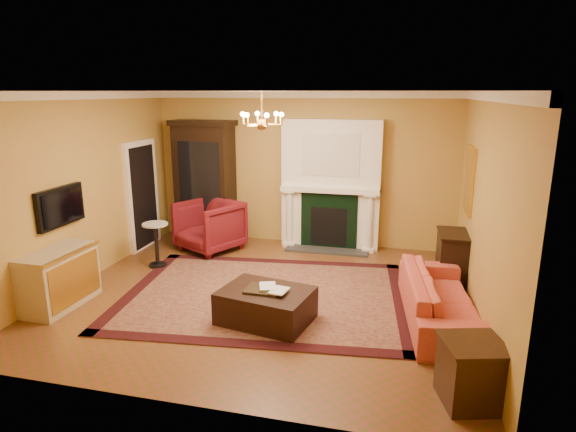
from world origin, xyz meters
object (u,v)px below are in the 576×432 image
(china_cabinet, at_px, (205,184))
(commode, at_px, (59,278))
(end_table, at_px, (471,374))
(leather_ottoman, at_px, (266,305))
(coral_sofa, at_px, (441,291))
(console_table, at_px, (451,259))
(wingback_armchair, at_px, (209,224))
(pedestal_table, at_px, (156,242))

(china_cabinet, bearing_deg, commode, -95.59)
(end_table, bearing_deg, leather_ottoman, 154.00)
(commode, xyz_separation_m, coral_sofa, (5.27, 0.77, 0.02))
(end_table, bearing_deg, commode, 169.85)
(commode, height_order, console_table, commode)
(wingback_armchair, xyz_separation_m, coral_sofa, (4.16, -2.09, -0.09))
(wingback_armchair, xyz_separation_m, end_table, (4.35, -3.84, -0.22))
(wingback_armchair, bearing_deg, console_table, 19.09)
(console_table, bearing_deg, pedestal_table, -177.03)
(china_cabinet, xyz_separation_m, end_table, (4.70, -4.53, -0.86))
(coral_sofa, xyz_separation_m, end_table, (0.18, -1.75, -0.13))
(end_table, xyz_separation_m, console_table, (0.06, 3.18, 0.10))
(wingback_armchair, bearing_deg, leather_ottoman, -26.63)
(pedestal_table, bearing_deg, commode, -107.06)
(coral_sofa, height_order, console_table, coral_sofa)
(china_cabinet, distance_m, console_table, 5.01)
(wingback_armchair, distance_m, coral_sofa, 4.66)
(leather_ottoman, bearing_deg, wingback_armchair, 136.84)
(commode, distance_m, coral_sofa, 5.32)
(coral_sofa, distance_m, leather_ottoman, 2.34)
(wingback_armchair, xyz_separation_m, pedestal_table, (-0.55, -1.07, -0.08))
(end_table, distance_m, console_table, 3.18)
(commode, distance_m, console_table, 5.93)
(coral_sofa, relative_size, console_table, 2.75)
(console_table, bearing_deg, china_cabinet, 162.45)
(china_cabinet, relative_size, wingback_armchair, 2.20)
(leather_ottoman, bearing_deg, commode, -164.71)
(pedestal_table, xyz_separation_m, end_table, (4.90, -2.77, -0.15))
(coral_sofa, relative_size, end_table, 3.60)
(china_cabinet, distance_m, coral_sofa, 5.36)
(wingback_armchair, bearing_deg, end_table, -13.79)
(end_table, relative_size, console_table, 0.76)
(coral_sofa, bearing_deg, end_table, 179.69)
(wingback_armchair, distance_m, pedestal_table, 1.21)
(leather_ottoman, bearing_deg, china_cabinet, 135.28)
(china_cabinet, height_order, leather_ottoman, china_cabinet)
(coral_sofa, distance_m, console_table, 1.45)
(pedestal_table, height_order, leather_ottoman, pedestal_table)
(end_table, height_order, leather_ottoman, end_table)
(pedestal_table, xyz_separation_m, console_table, (4.96, 0.40, -0.05))
(leather_ottoman, bearing_deg, coral_sofa, 25.09)
(console_table, bearing_deg, coral_sofa, -101.33)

